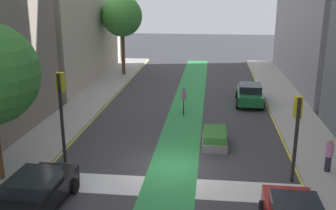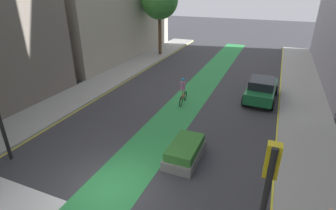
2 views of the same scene
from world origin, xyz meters
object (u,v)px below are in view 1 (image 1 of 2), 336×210
car_black_left_near (36,192)px  median_planter (215,138)px  car_green_right_far (250,94)px  pedestrian_sidewalk_right_a (329,155)px  cyclist_in_lane (184,99)px  street_tree_far (122,16)px  traffic_signal_near_right (297,123)px  traffic_signal_near_left (61,101)px

car_black_left_near → median_planter: (6.91, 7.49, -0.40)m
car_green_right_far → pedestrian_sidewalk_right_a: pedestrian_sidewalk_right_a is taller
cyclist_in_lane → median_planter: cyclist_in_lane is taller
car_green_right_far → street_tree_far: size_ratio=0.55×
car_green_right_far → cyclist_in_lane: size_ratio=2.30×
car_black_left_near → pedestrian_sidewalk_right_a: size_ratio=2.60×
car_black_left_near → traffic_signal_near_right: bearing=19.5°
car_green_right_far → median_planter: size_ratio=1.70×
traffic_signal_near_left → pedestrian_sidewalk_right_a: 12.92m
traffic_signal_near_left → median_planter: (7.47, 2.97, -2.78)m
traffic_signal_near_right → pedestrian_sidewalk_right_a: size_ratio=2.38×
pedestrian_sidewalk_right_a → car_black_left_near: bearing=-159.6°
traffic_signal_near_right → traffic_signal_near_left: size_ratio=0.86×
traffic_signal_near_left → car_black_left_near: size_ratio=1.06×
traffic_signal_near_right → traffic_signal_near_left: traffic_signal_near_left is taller
traffic_signal_near_left → car_black_left_near: (0.56, -4.52, -2.38)m
car_green_right_far → car_black_left_near: size_ratio=1.00×
car_black_left_near → cyclist_in_lane: cyclist_in_lane is taller
traffic_signal_near_left → street_tree_far: size_ratio=0.59×
street_tree_far → median_planter: size_ratio=3.07×
traffic_signal_near_right → pedestrian_sidewalk_right_a: (1.78, 0.84, -1.78)m
car_black_left_near → pedestrian_sidewalk_right_a: (12.17, 4.53, 0.19)m
cyclist_in_lane → median_planter: size_ratio=0.74×
car_black_left_near → street_tree_far: (-2.18, 25.04, 5.05)m
traffic_signal_near_left → car_green_right_far: traffic_signal_near_left is taller
traffic_signal_near_left → median_planter: bearing=21.7°
traffic_signal_near_right → car_black_left_near: size_ratio=0.92×
car_green_right_far → median_planter: bearing=-107.1°
street_tree_far → median_planter: bearing=-62.6°
car_black_left_near → pedestrian_sidewalk_right_a: bearing=20.4°
pedestrian_sidewalk_right_a → street_tree_far: size_ratio=0.21×
median_planter → car_green_right_far: bearing=72.9°
street_tree_far → cyclist_in_lane: bearing=-59.5°
street_tree_far → pedestrian_sidewalk_right_a: bearing=-55.0°
traffic_signal_near_right → median_planter: (-3.48, 3.80, -2.36)m
cyclist_in_lane → pedestrian_sidewalk_right_a: bearing=-49.8°
car_green_right_far → traffic_signal_near_right: bearing=-86.0°
traffic_signal_near_left → median_planter: 8.51m
cyclist_in_lane → car_green_right_far: bearing=29.5°
car_black_left_near → median_planter: size_ratio=1.71×
street_tree_far → median_planter: 20.51m
traffic_signal_near_right → median_planter: bearing=132.4°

